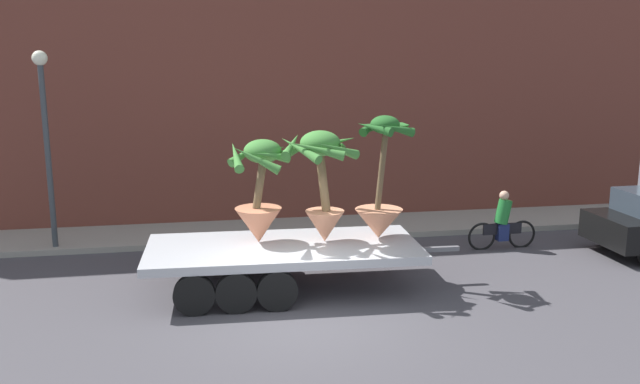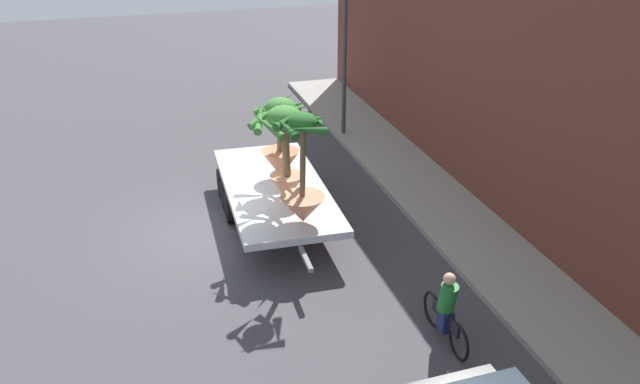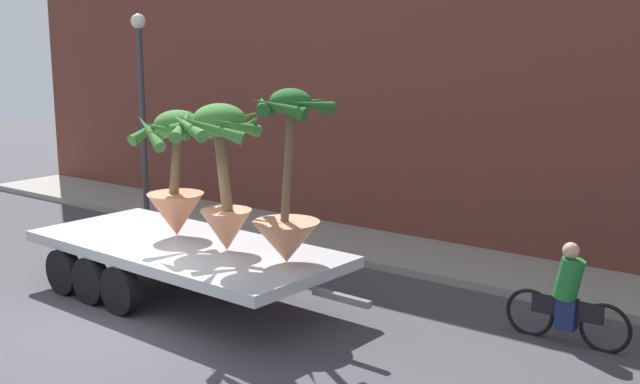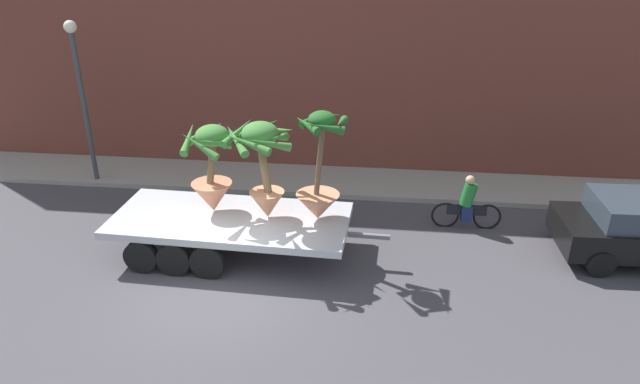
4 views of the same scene
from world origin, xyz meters
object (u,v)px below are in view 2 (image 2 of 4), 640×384
(potted_palm_middle, at_px, (280,141))
(cyclist, at_px, (446,311))
(flatbed_trailer, at_px, (273,189))
(potted_palm_front, at_px, (285,147))
(street_lamp, at_px, (345,44))
(potted_palm_rear, at_px, (303,183))

(potted_palm_middle, xyz_separation_m, cyclist, (6.33, 1.70, -1.35))
(flatbed_trailer, bearing_deg, potted_palm_front, 4.22)
(potted_palm_front, relative_size, street_lamp, 0.49)
(potted_palm_front, bearing_deg, potted_palm_middle, 171.39)
(flatbed_trailer, xyz_separation_m, potted_palm_front, (1.07, 0.08, 1.59))
(potted_palm_rear, xyz_separation_m, potted_palm_front, (-1.32, -0.07, 0.38))
(cyclist, bearing_deg, potted_palm_rear, -153.89)
(flatbed_trailer, bearing_deg, potted_palm_rear, 3.64)
(potted_palm_rear, height_order, potted_palm_middle, potted_palm_rear)
(potted_palm_rear, relative_size, potted_palm_middle, 1.21)
(potted_palm_rear, height_order, potted_palm_front, potted_palm_rear)
(potted_palm_rear, distance_m, cyclist, 4.35)
(flatbed_trailer, relative_size, cyclist, 3.66)
(potted_palm_middle, bearing_deg, cyclist, 15.08)
(potted_palm_middle, bearing_deg, flatbed_trailer, -51.93)
(potted_palm_middle, relative_size, potted_palm_front, 0.92)
(flatbed_trailer, distance_m, cyclist, 6.43)
(flatbed_trailer, xyz_separation_m, potted_palm_middle, (-0.21, 0.27, 1.25))
(potted_palm_rear, distance_m, street_lamp, 8.34)
(potted_palm_front, xyz_separation_m, cyclist, (5.04, 1.90, -1.69))
(potted_palm_middle, bearing_deg, street_lamp, 145.27)
(potted_palm_rear, bearing_deg, street_lamp, 154.91)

